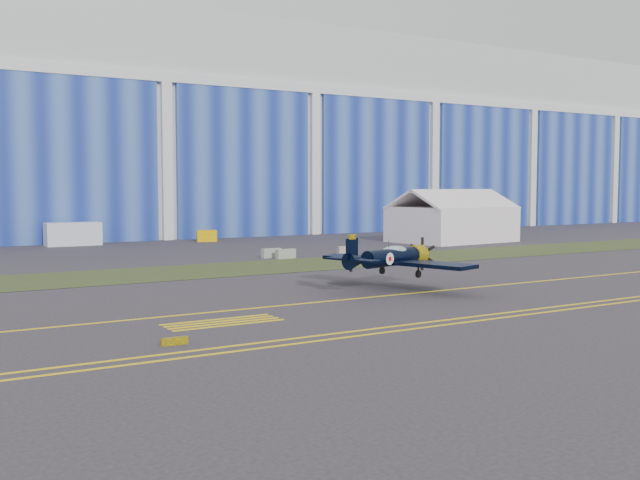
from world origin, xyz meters
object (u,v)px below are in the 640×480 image
tent (452,215)px  tug (207,236)px  shipping_container (73,234)px  warbird (391,257)px

tent → tug: (-25.91, 16.12, -2.56)m
shipping_container → tug: (15.75, -2.14, -0.63)m
tent → shipping_container: (-41.65, 18.26, -1.93)m
shipping_container → tug: bearing=-7.0°
tent → shipping_container: size_ratio=2.41×
warbird → tug: warbird is taller
warbird → tent: 45.06m
tug → shipping_container: bearing=-169.8°
shipping_container → tent: bearing=-23.0°
shipping_container → tug: shipping_container is taller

